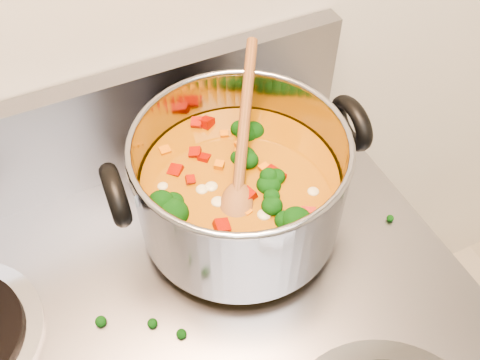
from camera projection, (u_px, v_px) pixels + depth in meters
name	position (u px, v px, depth m)	size (l,w,h in m)	color
stockpot	(240.00, 185.00, 0.64)	(0.31, 0.25, 0.15)	#93939A
wooden_spoon	(241.00, 161.00, 0.62)	(0.15, 0.22, 0.10)	brown
cooktop_crumbs	(229.00, 183.00, 0.74)	(0.23, 0.30, 0.01)	black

